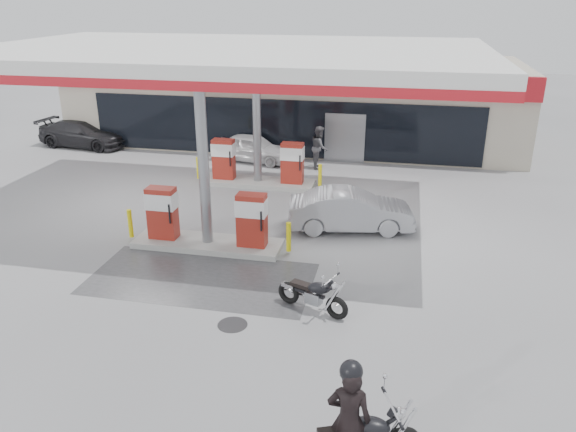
% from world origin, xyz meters
% --- Properties ---
extents(ground, '(90.00, 90.00, 0.00)m').
position_xyz_m(ground, '(0.00, 0.00, 0.00)').
color(ground, gray).
rests_on(ground, ground).
extents(wet_patch, '(6.00, 3.00, 0.00)m').
position_xyz_m(wet_patch, '(0.50, 0.00, 0.00)').
color(wet_patch, '#4C4C4F').
rests_on(wet_patch, ground).
extents(drain_cover, '(0.70, 0.70, 0.01)m').
position_xyz_m(drain_cover, '(2.00, -2.00, 0.00)').
color(drain_cover, '#38383A').
rests_on(drain_cover, ground).
extents(store_building, '(22.00, 8.22, 4.00)m').
position_xyz_m(store_building, '(0.01, 15.94, 2.01)').
color(store_building, '#ADA390').
rests_on(store_building, ground).
extents(canopy, '(16.00, 10.02, 5.51)m').
position_xyz_m(canopy, '(0.00, 5.00, 5.27)').
color(canopy, silver).
rests_on(canopy, ground).
extents(pump_island_near, '(5.14, 1.30, 1.78)m').
position_xyz_m(pump_island_near, '(0.00, 2.00, 0.71)').
color(pump_island_near, '#9E9E99').
rests_on(pump_island_near, ground).
extents(pump_island_far, '(5.14, 1.30, 1.78)m').
position_xyz_m(pump_island_far, '(0.00, 8.00, 0.71)').
color(pump_island_far, '#9E9E99').
rests_on(pump_island_far, ground).
extents(biker_main, '(0.71, 0.47, 1.93)m').
position_xyz_m(biker_main, '(5.05, -5.63, 0.97)').
color(biker_main, black).
rests_on(biker_main, ground).
extents(parked_motorcycle, '(1.85, 1.00, 0.99)m').
position_xyz_m(parked_motorcycle, '(3.74, -1.01, 0.44)').
color(parked_motorcycle, black).
rests_on(parked_motorcycle, ground).
extents(sedan_white, '(3.84, 2.11, 1.24)m').
position_xyz_m(sedan_white, '(-1.09, 11.20, 0.62)').
color(sedan_white, silver).
rests_on(sedan_white, ground).
extents(attendant, '(0.82, 0.99, 1.85)m').
position_xyz_m(attendant, '(2.04, 10.80, 0.92)').
color(attendant, '#515055').
rests_on(attendant, ground).
extents(hatchback_silver, '(4.20, 2.12, 1.32)m').
position_xyz_m(hatchback_silver, '(4.09, 4.20, 0.66)').
color(hatchback_silver, '#9E9FA5').
rests_on(hatchback_silver, ground).
extents(parked_car_left, '(4.70, 2.35, 1.31)m').
position_xyz_m(parked_car_left, '(-10.00, 12.00, 0.66)').
color(parked_car_left, black).
rests_on(parked_car_left, ground).
extents(parked_car_right, '(3.98, 1.97, 1.08)m').
position_xyz_m(parked_car_right, '(8.77, 14.00, 0.54)').
color(parked_car_right, black).
rests_on(parked_car_right, ground).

